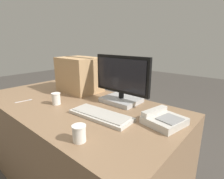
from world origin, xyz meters
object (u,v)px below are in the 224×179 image
at_px(spoon, 27,100).
at_px(cardboard_box, 79,75).
at_px(paper_cup_right, 79,133).
at_px(desk_phone, 163,119).
at_px(paper_cup_left, 56,99).
at_px(keyboard, 101,115).
at_px(monitor, 121,84).

xyz_separation_m(spoon, cardboard_box, (0.11, 0.49, 0.17)).
bearing_deg(paper_cup_right, cardboard_box, 140.59).
height_order(desk_phone, paper_cup_right, paper_cup_right).
relative_size(paper_cup_left, paper_cup_right, 1.07).
bearing_deg(keyboard, desk_phone, 22.82).
relative_size(keyboard, paper_cup_right, 5.22).
distance_m(desk_phone, cardboard_box, 0.99).
relative_size(monitor, paper_cup_left, 5.49).
bearing_deg(desk_phone, cardboard_box, -176.53).
relative_size(desk_phone, paper_cup_right, 2.89).
xyz_separation_m(monitor, cardboard_box, (-0.52, -0.01, 0.01)).
distance_m(monitor, keyboard, 0.37).
bearing_deg(keyboard, paper_cup_left, -175.97).
height_order(paper_cup_right, spoon, paper_cup_right).
bearing_deg(spoon, cardboard_box, -2.11).
bearing_deg(spoon, keyboard, -65.64).
bearing_deg(desk_phone, paper_cup_left, -151.87).
xyz_separation_m(paper_cup_left, paper_cup_right, (0.57, -0.22, -0.00)).
bearing_deg(spoon, desk_phone, -61.21).
xyz_separation_m(desk_phone, cardboard_box, (-0.97, 0.14, 0.14)).
height_order(paper_cup_left, cardboard_box, cardboard_box).
bearing_deg(paper_cup_right, keyboard, 114.20).
bearing_deg(keyboard, monitor, 99.96).
relative_size(desk_phone, cardboard_box, 0.62).
height_order(keyboard, cardboard_box, cardboard_box).
distance_m(desk_phone, spoon, 1.13).
bearing_deg(spoon, monitor, -41.13).
xyz_separation_m(desk_phone, paper_cup_right, (-0.24, -0.46, 0.02)).
xyz_separation_m(desk_phone, spoon, (-1.08, -0.36, -0.03)).
bearing_deg(keyboard, spoon, -169.63).
distance_m(keyboard, paper_cup_right, 0.31).
bearing_deg(paper_cup_left, paper_cup_right, -21.50).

